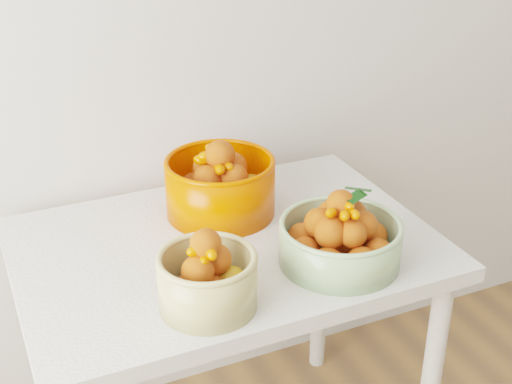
% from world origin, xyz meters
% --- Properties ---
extents(table, '(1.00, 0.70, 0.75)m').
position_xyz_m(table, '(-0.17, 1.60, 0.65)').
color(table, silver).
rests_on(table, ground).
extents(bowl_cream, '(0.25, 0.25, 0.18)m').
position_xyz_m(bowl_cream, '(-0.31, 1.37, 0.82)').
color(bowl_cream, tan).
rests_on(bowl_cream, table).
extents(bowl_green, '(0.32, 0.32, 0.18)m').
position_xyz_m(bowl_green, '(0.03, 1.41, 0.81)').
color(bowl_green, '#99BB85').
rests_on(bowl_green, table).
extents(bowl_orange, '(0.30, 0.30, 0.20)m').
position_xyz_m(bowl_orange, '(-0.13, 1.74, 0.83)').
color(bowl_orange, '#E93E00').
rests_on(bowl_orange, table).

